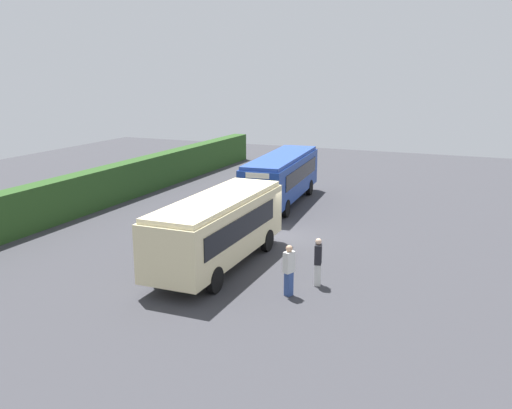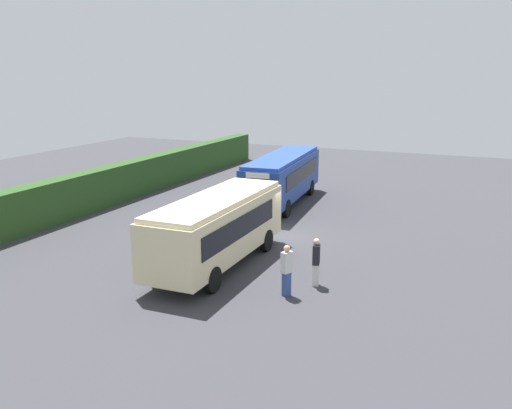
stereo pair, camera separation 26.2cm
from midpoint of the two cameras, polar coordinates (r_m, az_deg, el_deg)
name	(u,v)px [view 1 (the left image)]	position (r m, az deg, el deg)	size (l,w,h in m)	color
ground_plane	(272,237)	(27.67, 1.39, -3.37)	(64.00, 64.00, 0.00)	#38383D
bus_cream	(218,226)	(23.30, -4.17, -2.25)	(8.72, 2.62, 2.97)	beige
bus_blue	(282,176)	(34.17, 2.41, 2.93)	(9.93, 3.24, 3.01)	navy
person_left	(289,269)	(20.46, 3.01, -6.56)	(0.48, 0.39, 1.93)	#334C8C
person_center	(318,260)	(21.48, 5.99, -5.70)	(0.47, 0.35, 1.88)	silver
hedge_row	(79,194)	(33.48, -17.79, 1.02)	(44.00, 1.16, 2.30)	#294C1E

